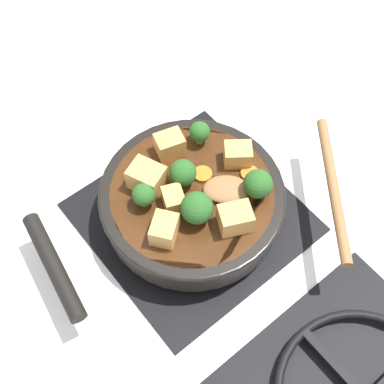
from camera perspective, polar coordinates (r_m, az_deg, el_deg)
name	(u,v)px	position (r m, az deg, el deg)	size (l,w,h in m)	color
ground_plane	(192,218)	(0.85, 0.00, -2.76)	(2.40, 2.40, 0.00)	white
front_burner_grate	(192,214)	(0.84, 0.00, -2.37)	(0.31, 0.31, 0.03)	black
skillet_pan	(190,201)	(0.80, -0.19, -0.94)	(0.38, 0.28, 0.05)	black
wooden_spoon	(288,188)	(0.79, 10.24, 0.40)	(0.25, 0.24, 0.02)	olive
tofu_cube_center_large	(235,218)	(0.75, 4.63, -2.83)	(0.05, 0.04, 0.04)	tan
tofu_cube_near_handle	(176,202)	(0.76, -1.75, -1.06)	(0.04, 0.03, 0.03)	tan
tofu_cube_east_chunk	(164,229)	(0.74, -2.97, -4.00)	(0.04, 0.03, 0.03)	tan
tofu_cube_west_chunk	(147,177)	(0.78, -4.85, 1.56)	(0.05, 0.04, 0.04)	tan
tofu_cube_back_piece	(238,155)	(0.81, 4.96, 3.94)	(0.04, 0.03, 0.03)	tan
tofu_cube_front_piece	(170,144)	(0.81, -2.40, 5.13)	(0.04, 0.03, 0.03)	tan
broccoli_floret_near_spoon	(144,195)	(0.76, -5.15, -0.30)	(0.03, 0.03, 0.04)	#709956
broccoli_floret_center_top	(181,174)	(0.77, -1.18, 1.90)	(0.04, 0.04, 0.05)	#709956
broccoli_floret_east_rim	(258,184)	(0.77, 7.04, 0.85)	(0.04, 0.04, 0.05)	#709956
broccoli_floret_west_rim	(197,208)	(0.74, 0.53, -1.72)	(0.05, 0.05, 0.05)	#709956
broccoli_floret_north_edge	(200,132)	(0.82, 0.83, 6.41)	(0.03, 0.03, 0.04)	#709956
carrot_slice_orange_thin	(203,174)	(0.80, 1.15, 1.94)	(0.03, 0.03, 0.01)	orange
carrot_slice_near_center	(250,174)	(0.80, 6.19, 1.97)	(0.03, 0.03, 0.01)	orange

